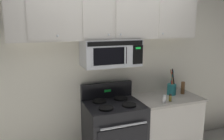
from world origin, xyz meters
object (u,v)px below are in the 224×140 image
Objects in this scene: utensil_crock_teal at (172,88)px; salt_shaker at (164,99)px; spice_jar at (170,98)px; stove_range at (114,133)px; over_range_microwave at (111,53)px; pepper_mill at (183,88)px.

utensil_crock_teal reaches higher than salt_shaker.
spice_jar is at bearing 17.02° from salt_shaker.
over_range_microwave reaches higher than stove_range.
pepper_mill is at bearing 1.86° from stove_range.
stove_range is 1.26m from pepper_mill.
spice_jar is at bearing -150.07° from pepper_mill.
utensil_crock_teal is 4.06× the size of spice_jar.
pepper_mill is at bearing -9.16° from utensil_crock_teal.
salt_shaker is at bearing -18.11° from stove_range.
pepper_mill is (1.14, -0.08, -0.58)m from over_range_microwave.
utensil_crock_teal is at bearing 42.06° from salt_shaker.
spice_jar is at bearing -128.02° from utensil_crock_teal.
stove_range is at bearing -89.86° from over_range_microwave.
pepper_mill is (0.49, 0.25, 0.04)m from salt_shaker.
over_range_microwave is 1.12m from utensil_crock_teal.
over_range_microwave is 0.96m from salt_shaker.
utensil_crock_teal is 0.31m from spice_jar.
stove_range is 1.47× the size of over_range_microwave.
salt_shaker is at bearing -162.98° from spice_jar.
over_range_microwave is at bearing 159.21° from spice_jar.
salt_shaker is 1.14× the size of spice_jar.
stove_range is 6.01× the size of pepper_mill.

